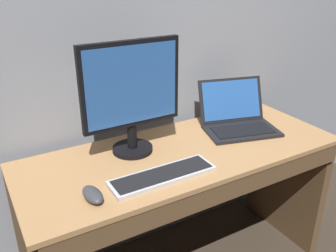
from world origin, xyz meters
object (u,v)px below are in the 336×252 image
Objects in this scene: external_monitor at (131,95)px; wired_keyboard at (163,175)px; computer_mouse at (93,195)px; laptop_black at (238,119)px.

wired_keyboard is at bearing -88.25° from external_monitor.
laptop_black is at bearing 10.60° from computer_mouse.
laptop_black is 0.96× the size of wired_keyboard.
laptop_black reaches higher than computer_mouse.
external_monitor reaches higher than laptop_black.
external_monitor is 0.46m from computer_mouse.
external_monitor reaches higher than computer_mouse.
wired_keyboard is 3.53× the size of computer_mouse.
external_monitor reaches higher than wired_keyboard.
laptop_black reaches higher than wired_keyboard.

